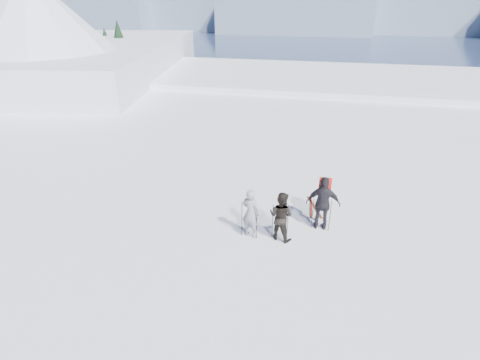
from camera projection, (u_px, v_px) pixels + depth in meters
The scene contains 9 objects.
lake_basin at pixel (317, 141), 39.92m from camera, with size 820.00×820.00×71.62m.
far_mountain_range at pixel (361, 10), 405.57m from camera, with size 770.00×110.00×53.00m.
near_ridge at pixel (85, 101), 43.32m from camera, with size 31.37×35.68×25.62m.
skier_grey at pixel (251, 213), 12.59m from camera, with size 0.66×0.43×1.81m, color gray.
skier_dark at pixel (281, 216), 12.47m from camera, with size 0.86×0.67×1.76m, color black.
skier_pack at pixel (323, 203), 12.98m from camera, with size 1.18×0.49×2.01m, color black.
backpack at pixel (327, 166), 12.62m from camera, with size 0.43×0.24×0.60m, color red.
ski_poles at pixel (283, 219), 12.75m from camera, with size 2.95×1.15×1.36m.
skis_loose at pixel (313, 207), 14.72m from camera, with size 0.70×1.70×0.03m.
Camera 1 is at (0.33, -8.51, 7.49)m, focal length 28.00 mm.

